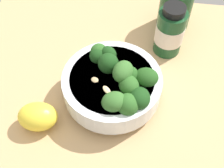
{
  "coord_description": "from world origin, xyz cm",
  "views": [
    {
      "loc": [
        7.76,
        -34.14,
        48.86
      ],
      "look_at": [
        3.35,
        -2.1,
        4.0
      ],
      "focal_mm": 47.36,
      "sensor_mm": 36.0,
      "label": 1
    }
  ],
  "objects": [
    {
      "name": "bottle_short",
      "position": [
        14.71,
        20.13,
        5.54
      ],
      "size": [
        7.33,
        7.33,
        11.55
      ],
      "color": "#194723",
      "rests_on": "ground_plane"
    },
    {
      "name": "ground_plane",
      "position": [
        0.0,
        0.0,
        -1.74
      ],
      "size": [
        57.69,
        57.69,
        3.48
      ],
      "primitive_type": "cube",
      "color": "tan"
    },
    {
      "name": "lemon_wedge",
      "position": [
        -9.02,
        -9.98,
        2.49
      ],
      "size": [
        7.64,
        6.06,
        4.98
      ],
      "primitive_type": "ellipsoid",
      "rotation": [
        0.0,
        0.0,
        3.23
      ],
      "color": "yellow",
      "rests_on": "ground_plane"
    },
    {
      "name": "bottle_tall",
      "position": [
        13.59,
        11.93,
        5.44
      ],
      "size": [
        6.01,
        6.01,
        11.77
      ],
      "color": "#194723",
      "rests_on": "ground_plane"
    },
    {
      "name": "bowl_of_broccoli",
      "position": [
        3.76,
        -2.26,
        4.4
      ],
      "size": [
        18.55,
        18.55,
        10.38
      ],
      "color": "white",
      "rests_on": "ground_plane"
    }
  ]
}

